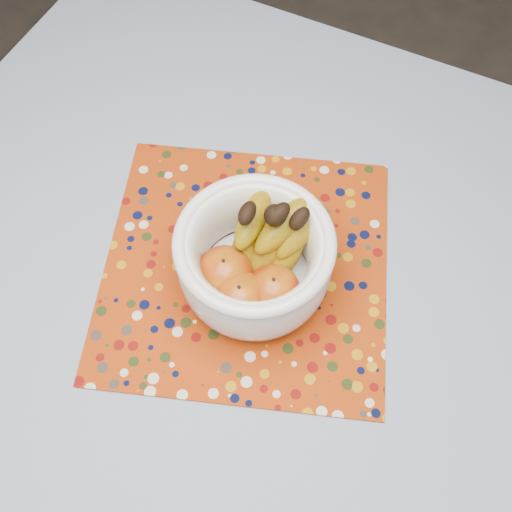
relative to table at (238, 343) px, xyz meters
The scene contains 4 objects.
table is the anchor object (origin of this frame).
tablecloth 0.08m from the table, ahead, with size 1.32×1.32×0.01m, color slate.
placemat 0.13m from the table, 108.05° to the left, with size 0.44×0.44×0.00m, color #992F08.
fruit_bowl 0.19m from the table, 90.11° to the left, with size 0.23×0.24×0.17m.
Camera 1 is at (0.17, -0.29, 1.61)m, focal length 42.00 mm.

